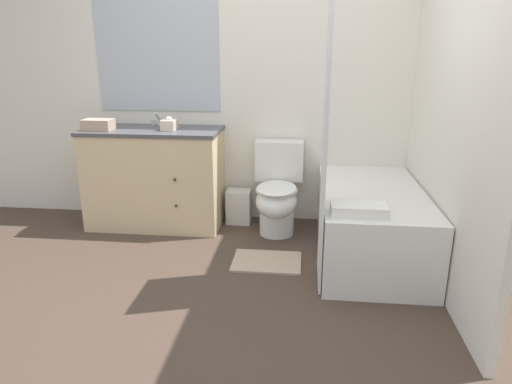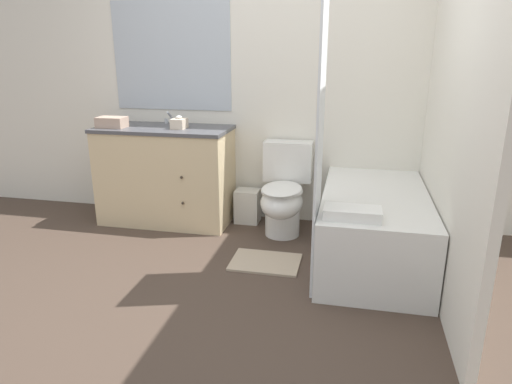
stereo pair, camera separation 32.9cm
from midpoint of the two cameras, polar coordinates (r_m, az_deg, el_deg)
The scene contains 13 objects.
ground_plane at distance 2.90m, azimuth -8.05°, elevation -13.96°, with size 14.00×14.00×0.00m, color #47382D.
wall_back at distance 4.05m, azimuth -3.30°, elevation 13.86°, with size 8.00×0.06×2.50m.
wall_right at distance 3.27m, azimuth 19.88°, elevation 12.03°, with size 0.05×2.57×2.50m.
vanity_cabinet at distance 4.11m, azimuth -14.73°, elevation 1.82°, with size 1.16×0.57×0.86m.
sink_faucet at distance 4.19m, azimuth -14.28°, elevation 8.54°, with size 0.14×0.12×0.12m.
toilet at distance 3.82m, azimuth 0.23°, elevation -0.11°, with size 0.42×0.66×0.75m.
bathtub at distance 3.49m, azimuth 11.48°, elevation -3.77°, with size 0.74×1.43×0.51m.
shower_curtain at distance 2.85m, azimuth 5.33°, elevation 5.78°, with size 0.01×0.43×1.85m.
wastebasket at distance 4.11m, azimuth -4.44°, elevation -1.85°, with size 0.21×0.18×0.30m.
tissue_box at distance 3.92m, azimuth -13.19°, elevation 8.18°, with size 0.11×0.15×0.11m.
hand_towel_folded at distance 4.09m, azimuth -21.36°, elevation 7.82°, with size 0.24×0.16×0.09m.
bath_towel_folded at distance 2.86m, azimuth 9.56°, elevation -2.24°, with size 0.35×0.18×0.07m.
bath_mat at distance 3.38m, azimuth -1.44°, elevation -8.75°, with size 0.50×0.37×0.02m.
Camera 1 is at (0.50, -2.42, 1.50)m, focal length 32.00 mm.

